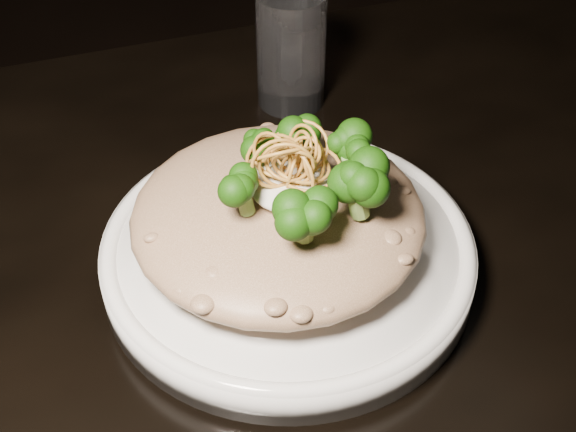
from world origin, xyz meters
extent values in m
cube|color=black|center=(0.00, 0.00, 0.73)|extent=(1.10, 0.80, 0.04)
cylinder|color=black|center=(0.48, 0.33, 0.35)|extent=(0.05, 0.05, 0.71)
cylinder|color=silver|center=(0.01, 0.03, 0.76)|extent=(0.28, 0.28, 0.03)
ellipsoid|color=brown|center=(0.00, 0.04, 0.80)|extent=(0.21, 0.21, 0.05)
ellipsoid|color=silver|center=(0.01, 0.03, 0.83)|extent=(0.06, 0.06, 0.02)
cylinder|color=silver|center=(0.08, 0.25, 0.81)|extent=(0.08, 0.08, 0.11)
camera|label=1|loc=(-0.13, -0.37, 1.19)|focal=50.00mm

